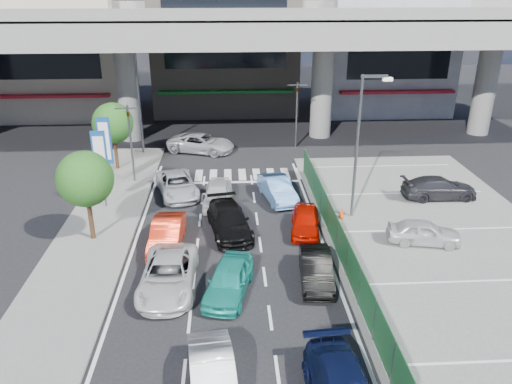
{
  "coord_description": "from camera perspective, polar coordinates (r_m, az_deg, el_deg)",
  "views": [
    {
      "loc": [
        0.1,
        -19.29,
        12.39
      ],
      "look_at": [
        1.55,
        5.92,
        1.67
      ],
      "focal_mm": 35.0,
      "sensor_mm": 36.0,
      "label": 1
    }
  ],
  "objects": [
    {
      "name": "parked_sedan_white",
      "position": [
        26.67,
        18.63,
        -4.36
      ],
      "size": [
        3.86,
        2.16,
        1.24
      ],
      "primitive_type": "imported",
      "rotation": [
        0.0,
        0.0,
        1.37
      ],
      "color": "silver",
      "rests_on": "parking_lot"
    },
    {
      "name": "sedan_black_mid",
      "position": [
        26.44,
        -3.09,
        -3.3
      ],
      "size": [
        2.76,
        5.03,
        1.38
      ],
      "primitive_type": "imported",
      "rotation": [
        0.0,
        0.0,
        0.18
      ],
      "color": "black",
      "rests_on": "ground"
    },
    {
      "name": "tree_near",
      "position": [
        25.95,
        -18.95,
        1.4
      ],
      "size": [
        2.8,
        2.8,
        4.8
      ],
      "color": "#382314",
      "rests_on": "ground"
    },
    {
      "name": "hatch_black_mid_right",
      "position": [
        22.47,
        6.88,
        -8.72
      ],
      "size": [
        1.67,
        3.96,
        1.27
      ],
      "primitive_type": "imported",
      "rotation": [
        0.0,
        0.0,
        -0.09
      ],
      "color": "black",
      "rests_on": "ground"
    },
    {
      "name": "building_west",
      "position": [
        54.05,
        -21.39,
        15.23
      ],
      "size": [
        12.0,
        10.9,
        13.0
      ],
      "color": "#ABA38A",
      "rests_on": "ground"
    },
    {
      "name": "crossing_wagon_silver",
      "position": [
        39.29,
        -6.29,
        5.57
      ],
      "size": [
        5.66,
        3.96,
        1.43
      ],
      "primitive_type": "imported",
      "rotation": [
        0.0,
        0.0,
        1.23
      ],
      "color": "#A9AAB0",
      "rests_on": "ground"
    },
    {
      "name": "fence_run",
      "position": [
        23.89,
        9.76,
        -6.12
      ],
      "size": [
        0.16,
        22.0,
        1.8
      ],
      "primitive_type": null,
      "color": "#1D572C",
      "rests_on": "ground"
    },
    {
      "name": "sedan_white_mid_left",
      "position": [
        22.14,
        -10.01,
        -9.3
      ],
      "size": [
        2.42,
        5.02,
        1.38
      ],
      "primitive_type": "imported",
      "rotation": [
        0.0,
        0.0,
        -0.03
      ],
      "color": "silver",
      "rests_on": "ground"
    },
    {
      "name": "street_lamp_left",
      "position": [
        38.59,
        -13.05,
        11.03
      ],
      "size": [
        1.65,
        0.22,
        8.0
      ],
      "color": "#595B60",
      "rests_on": "ground"
    },
    {
      "name": "ground",
      "position": [
        22.92,
        -3.06,
        -9.76
      ],
      "size": [
        120.0,
        120.0,
        0.0
      ],
      "primitive_type": "plane",
      "color": "black",
      "rests_on": "ground"
    },
    {
      "name": "traffic_light_left",
      "position": [
        33.01,
        -14.3,
        7.45
      ],
      "size": [
        1.6,
        1.24,
        5.2
      ],
      "color": "#595B60",
      "rests_on": "ground"
    },
    {
      "name": "signboard_near",
      "position": [
        29.74,
        -17.36,
        3.65
      ],
      "size": [
        0.8,
        0.14,
        4.7
      ],
      "color": "#595B60",
      "rests_on": "ground"
    },
    {
      "name": "parking_lot",
      "position": [
        26.92,
        21.15,
        -6.03
      ],
      "size": [
        12.0,
        28.0,
        0.06
      ],
      "primitive_type": "cube",
      "color": "#5D5D5B",
      "rests_on": "ground"
    },
    {
      "name": "traffic_light_right",
      "position": [
        39.58,
        4.71,
        10.59
      ],
      "size": [
        1.6,
        1.24,
        5.2
      ],
      "color": "#595B60",
      "rests_on": "ground"
    },
    {
      "name": "taxi_orange_left",
      "position": [
        25.45,
        -10.14,
        -4.76
      ],
      "size": [
        1.62,
        4.24,
        1.38
      ],
      "primitive_type": "imported",
      "rotation": [
        0.0,
        0.0,
        -0.04
      ],
      "color": "red",
      "rests_on": "ground"
    },
    {
      "name": "kei_truck_front_right",
      "position": [
        30.4,
        2.45,
        0.34
      ],
      "size": [
        2.34,
        4.41,
        1.38
      ],
      "primitive_type": "imported",
      "rotation": [
        0.0,
        0.0,
        0.22
      ],
      "color": "#5687C4",
      "rests_on": "ground"
    },
    {
      "name": "street_lamp_right",
      "position": [
        27.34,
        11.92,
        6.31
      ],
      "size": [
        1.65,
        0.22,
        8.0
      ],
      "color": "#595B60",
      "rests_on": "ground"
    },
    {
      "name": "building_east",
      "position": [
        54.04,
        14.38,
        15.51
      ],
      "size": [
        12.0,
        10.9,
        12.0
      ],
      "color": "gray",
      "rests_on": "ground"
    },
    {
      "name": "wagon_silver_front_left",
      "position": [
        31.45,
        -8.99,
        0.79
      ],
      "size": [
        3.31,
        5.12,
        1.31
      ],
      "primitive_type": "imported",
      "rotation": [
        0.0,
        0.0,
        0.26
      ],
      "color": "#B8BAC1",
      "rests_on": "ground"
    },
    {
      "name": "expressway",
      "position": [
        41.45,
        -3.59,
        17.93
      ],
      "size": [
        64.0,
        14.0,
        10.75
      ],
      "color": "slate",
      "rests_on": "ground"
    },
    {
      "name": "tree_far",
      "position": [
        35.85,
        -16.05,
        7.55
      ],
      "size": [
        2.8,
        2.8,
        4.8
      ],
      "color": "#382314",
      "rests_on": "ground"
    },
    {
      "name": "taxi_orange_right",
      "position": [
        26.66,
        5.66,
        -3.31
      ],
      "size": [
        2.01,
        3.85,
        1.25
      ],
      "primitive_type": "imported",
      "rotation": [
        0.0,
        0.0,
        -0.15
      ],
      "color": "#C10D00",
      "rests_on": "ground"
    },
    {
      "name": "sidewalk_left",
      "position": [
        27.29,
        -18.06,
        -5.1
      ],
      "size": [
        4.0,
        30.0,
        0.12
      ],
      "primitive_type": "cube",
      "color": "#5D5D5B",
      "rests_on": "ground"
    },
    {
      "name": "building_center",
      "position": [
        52.49,
        -3.56,
        17.6
      ],
      "size": [
        14.0,
        10.9,
        15.0
      ],
      "color": "gray",
      "rests_on": "ground"
    },
    {
      "name": "signboard_far",
      "position": [
        32.61,
        -16.88,
        5.37
      ],
      "size": [
        0.8,
        0.14,
        4.7
      ],
      "color": "#595B60",
      "rests_on": "ground"
    },
    {
      "name": "hatch_white_back_mid",
      "position": [
        17.06,
        -4.95,
        -20.48
      ],
      "size": [
        1.89,
        4.25,
        1.35
      ],
      "primitive_type": "imported",
      "rotation": [
        0.0,
        0.0,
        0.11
      ],
      "color": "white",
      "rests_on": "ground"
    },
    {
      "name": "parked_sedan_dgrey",
      "position": [
        32.49,
        20.21,
        0.45
      ],
      "size": [
        4.54,
        1.87,
        1.31
      ],
      "primitive_type": "imported",
      "rotation": [
        0.0,
        0.0,
        1.58
      ],
      "color": "#28282C",
      "rests_on": "parking_lot"
    },
    {
      "name": "sedan_white_front_mid",
      "position": [
        29.8,
        -4.41,
        -0.2
      ],
      "size": [
        1.87,
        4.14,
        1.38
      ],
      "primitive_type": "imported",
      "rotation": [
        0.0,
        0.0,
        -0.06
      ],
      "color": "silver",
      "rests_on": "ground"
    },
    {
      "name": "taxi_teal_mid",
      "position": [
        21.51,
        -3.14,
        -9.99
      ],
      "size": [
        2.54,
        4.32,
        1.38
      ],
      "primitive_type": "imported",
      "rotation": [
        0.0,
        0.0,
        -0.24
      ],
      "color": "teal",
      "rests_on": "ground"
    },
    {
      "name": "traffic_cone",
      "position": [
        28.44,
        9.76,
        -2.32
      ],
      "size": [
        0.37,
        0.37,
        0.66
      ],
      "primitive_type": "cone",
      "rotation": [
        0.0,
        0.0,
        0.1
      ],
      "color": "#EA440D",
      "rests_on": "parking_lot"
    }
  ]
}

